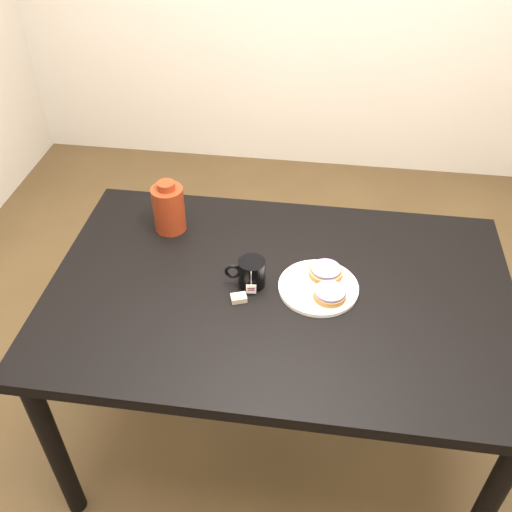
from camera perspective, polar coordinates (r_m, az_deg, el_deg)
name	(u,v)px	position (r m, az deg, el deg)	size (l,w,h in m)	color
ground_plane	(275,429)	(2.30, 1.87, -16.94)	(4.00, 4.00, 0.00)	brown
table	(279,308)	(1.78, 2.32, -5.24)	(1.40, 0.90, 0.75)	black
plate	(318,287)	(1.72, 6.25, -3.08)	(0.24, 0.24, 0.02)	white
bagel_back	(326,271)	(1.75, 6.99, -1.55)	(0.12, 0.12, 0.03)	brown
bagel_front	(330,294)	(1.68, 7.38, -3.77)	(0.11, 0.11, 0.03)	brown
mug	(251,273)	(1.70, -0.50, -1.70)	(0.13, 0.09, 0.09)	black
teabag_pouch	(239,298)	(1.68, -1.73, -4.22)	(0.04, 0.03, 0.02)	#C6B793
bagel_package	(169,208)	(1.92, -8.72, 4.77)	(0.11, 0.11, 0.18)	#57180B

